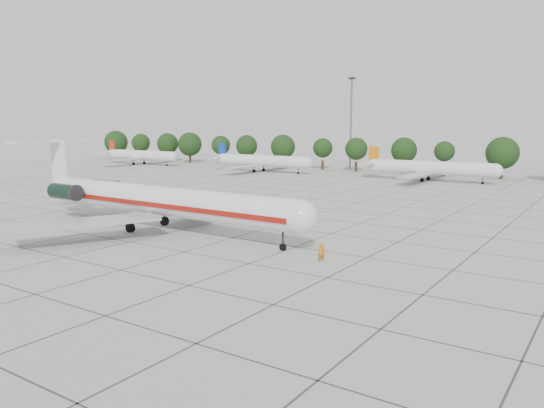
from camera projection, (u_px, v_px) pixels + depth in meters
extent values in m
plane|color=#AFAEA7|center=(234.00, 238.00, 59.10)|extent=(260.00, 260.00, 0.00)
cube|color=#383838|center=(303.00, 218.00, 71.40)|extent=(170.00, 170.00, 0.02)
cylinder|color=silver|center=(165.00, 201.00, 62.04)|extent=(37.52, 4.21, 3.43)
sphere|color=silver|center=(301.00, 217.00, 51.38)|extent=(3.43, 3.43, 3.43)
cone|color=silver|center=(58.00, 188.00, 74.18)|extent=(5.27, 3.54, 3.43)
cube|color=maroon|center=(176.00, 201.00, 63.48)|extent=(36.41, 0.82, 0.57)
cube|color=maroon|center=(154.00, 205.00, 60.67)|extent=(36.41, 0.82, 0.57)
cube|color=#B7BABC|center=(203.00, 202.00, 71.30)|extent=(10.68, 16.21, 0.31)
cube|color=#B7BABC|center=(83.00, 222.00, 56.16)|extent=(11.18, 16.12, 0.31)
cube|color=black|center=(100.00, 188.00, 72.47)|extent=(2.32, 1.40, 0.26)
cylinder|color=black|center=(105.00, 187.00, 73.06)|extent=(5.03, 2.08, 1.98)
cube|color=black|center=(70.00, 191.00, 68.69)|extent=(2.32, 1.40, 0.26)
cylinder|color=black|center=(65.00, 192.00, 68.10)|extent=(5.03, 2.08, 1.98)
cube|color=silver|center=(59.00, 163.00, 73.34)|extent=(3.34, 0.36, 6.24)
cube|color=silver|center=(55.00, 141.00, 73.32)|extent=(3.38, 12.55, 0.23)
cylinder|color=black|center=(283.00, 241.00, 52.96)|extent=(0.21, 0.21, 1.98)
cylinder|color=black|center=(283.00, 247.00, 53.05)|extent=(0.73, 0.31, 0.73)
cylinder|color=black|center=(164.00, 214.00, 66.34)|extent=(0.25, 0.25, 1.87)
cylinder|color=black|center=(164.00, 221.00, 66.47)|extent=(1.05, 0.65, 1.04)
cylinder|color=black|center=(130.00, 221.00, 61.97)|extent=(0.25, 0.25, 1.87)
cylinder|color=black|center=(130.00, 228.00, 62.09)|extent=(1.05, 0.65, 1.04)
imported|color=#C86C0B|center=(321.00, 252.00, 48.59)|extent=(0.77, 0.77, 1.81)
cylinder|color=silver|center=(141.00, 155.00, 165.12)|extent=(27.20, 3.00, 3.00)
cube|color=#B7BABC|center=(139.00, 159.00, 165.85)|extent=(3.50, 27.20, 0.25)
cube|color=#AE2912|center=(112.00, 146.00, 172.15)|extent=(2.40, 0.25, 3.60)
cylinder|color=black|center=(144.00, 163.00, 167.86)|extent=(0.80, 0.45, 0.80)
cylinder|color=black|center=(133.00, 164.00, 164.25)|extent=(0.80, 0.45, 0.80)
cylinder|color=silver|center=(262.00, 161.00, 139.74)|extent=(27.20, 3.00, 3.00)
cube|color=#B7BABC|center=(259.00, 165.00, 140.47)|extent=(3.50, 27.20, 0.25)
cube|color=navy|center=(222.00, 149.00, 146.77)|extent=(2.40, 0.25, 3.60)
cylinder|color=black|center=(264.00, 170.00, 142.48)|extent=(0.80, 0.45, 0.80)
cylinder|color=black|center=(254.00, 171.00, 138.87)|extent=(0.80, 0.45, 0.80)
cylinder|color=silver|center=(430.00, 168.00, 117.07)|extent=(27.20, 3.00, 3.00)
cube|color=#B7BABC|center=(425.00, 173.00, 117.80)|extent=(3.50, 27.20, 0.25)
cube|color=#BE6F0B|center=(374.00, 154.00, 124.11)|extent=(2.40, 0.25, 3.60)
cylinder|color=black|center=(428.00, 178.00, 119.82)|extent=(0.80, 0.45, 0.80)
cylinder|color=black|center=(422.00, 180.00, 116.21)|extent=(0.80, 0.45, 0.80)
cylinder|color=#332114|center=(117.00, 155.00, 195.67)|extent=(0.70, 0.70, 2.50)
sphere|color=black|center=(116.00, 142.00, 194.96)|extent=(8.44, 8.44, 8.44)
cylinder|color=#332114|center=(141.00, 156.00, 188.39)|extent=(0.70, 0.70, 2.50)
sphere|color=black|center=(141.00, 143.00, 187.68)|extent=(6.44, 6.44, 6.44)
cylinder|color=#332114|center=(168.00, 158.00, 181.10)|extent=(0.70, 0.70, 2.50)
sphere|color=black|center=(168.00, 144.00, 180.39)|extent=(7.14, 7.14, 7.14)
cylinder|color=#332114|center=(190.00, 159.00, 175.47)|extent=(0.70, 0.70, 2.50)
sphere|color=black|center=(190.00, 144.00, 174.76)|extent=(7.79, 7.79, 7.79)
cylinder|color=#332114|center=(221.00, 160.00, 168.19)|extent=(0.70, 0.70, 2.50)
sphere|color=black|center=(221.00, 145.00, 167.48)|extent=(5.94, 5.94, 5.94)
cylinder|color=#332114|center=(247.00, 161.00, 162.56)|extent=(0.70, 0.70, 2.50)
sphere|color=black|center=(247.00, 146.00, 161.85)|extent=(6.57, 6.57, 6.57)
cylinder|color=#332114|center=(283.00, 163.00, 155.28)|extent=(0.70, 0.70, 2.50)
sphere|color=black|center=(283.00, 147.00, 154.57)|extent=(7.15, 7.15, 7.15)
cylinder|color=#332114|center=(323.00, 165.00, 147.99)|extent=(0.70, 0.70, 2.50)
sphere|color=black|center=(323.00, 148.00, 147.28)|extent=(5.43, 5.43, 5.43)
cylinder|color=#332114|center=(356.00, 167.00, 142.37)|extent=(0.70, 0.70, 2.50)
sphere|color=black|center=(356.00, 149.00, 141.66)|extent=(5.99, 5.99, 5.99)
cylinder|color=#332114|center=(403.00, 169.00, 135.08)|extent=(0.70, 0.70, 2.50)
sphere|color=black|center=(404.00, 150.00, 134.37)|extent=(6.50, 6.50, 6.50)
cylinder|color=#332114|center=(444.00, 171.00, 129.45)|extent=(0.70, 0.70, 2.50)
sphere|color=black|center=(444.00, 151.00, 128.74)|extent=(4.93, 4.93, 4.93)
cylinder|color=#332114|center=(501.00, 174.00, 122.17)|extent=(0.70, 0.70, 2.50)
sphere|color=black|center=(502.00, 153.00, 121.46)|extent=(7.40, 7.40, 7.40)
cylinder|color=slate|center=(351.00, 124.00, 149.25)|extent=(0.56, 0.56, 25.00)
cube|color=black|center=(352.00, 78.00, 147.36)|extent=(1.60, 1.60, 0.50)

